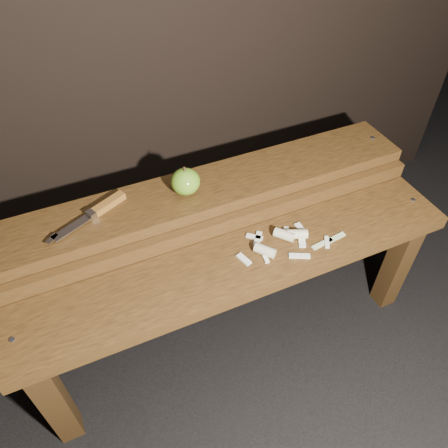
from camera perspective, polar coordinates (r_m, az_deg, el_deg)
name	(u,v)px	position (r m, az deg, el deg)	size (l,w,h in m)	color
ground	(231,331)	(1.49, 0.97, -13.77)	(60.00, 60.00, 0.00)	black
bench_front_tier	(243,279)	(1.17, 2.44, -7.19)	(1.20, 0.20, 0.42)	#321E0C
bench_rear_tier	(209,209)	(1.26, -1.96, 1.96)	(1.20, 0.21, 0.50)	#321E0C
apple	(185,182)	(1.17, -5.06, 5.55)	(0.08, 0.08, 0.08)	#608E1D
knife	(100,210)	(1.17, -15.94, 1.83)	(0.22, 0.12, 0.02)	brown
apple_scraps	(284,241)	(1.17, 7.90, -2.15)	(0.30, 0.15, 0.03)	beige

